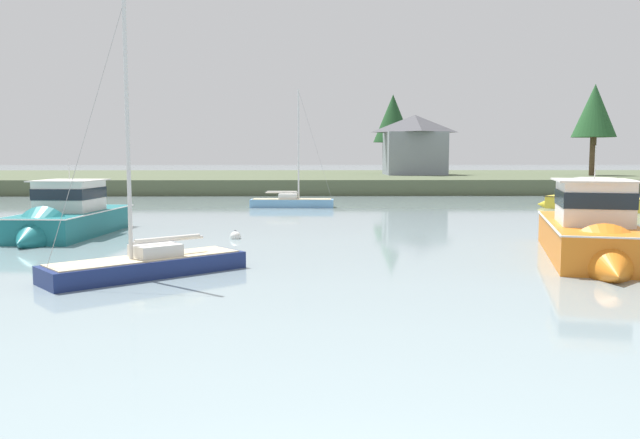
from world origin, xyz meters
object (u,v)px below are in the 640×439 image
object	(u,v)px
cruiser_yellow	(586,202)
cruiser_orange	(593,243)
sailboat_navy	(147,270)
cruiser_teal	(64,225)
mooring_buoy_white	(235,237)
sailboat_skyblue	(292,205)

from	to	relation	value
cruiser_yellow	cruiser_orange	world-z (taller)	cruiser_orange
sailboat_navy	cruiser_orange	distance (m)	15.80
cruiser_yellow	cruiser_teal	xyz separation A→B (m)	(-31.63, -15.29, 0.08)
cruiser_yellow	sailboat_navy	size ratio (longest dim) A/B	0.80
cruiser_orange	mooring_buoy_white	size ratio (longest dim) A/B	19.61
sailboat_navy	cruiser_teal	xyz separation A→B (m)	(-6.38, 9.85, 0.40)
cruiser_orange	mooring_buoy_white	distance (m)	15.31
sailboat_navy	mooring_buoy_white	world-z (taller)	sailboat_navy
sailboat_navy	sailboat_skyblue	xyz separation A→B (m)	(3.97, 27.21, 0.01)
sailboat_skyblue	cruiser_orange	bearing A→B (deg)	-64.79
sailboat_navy	cruiser_teal	size ratio (longest dim) A/B	0.94
sailboat_navy	cruiser_orange	world-z (taller)	sailboat_navy
sailboat_navy	cruiser_orange	size ratio (longest dim) A/B	0.82
cruiser_orange	cruiser_teal	xyz separation A→B (m)	(-21.97, 7.32, -0.06)
cruiser_yellow	mooring_buoy_white	xyz separation A→B (m)	(-23.46, -15.99, -0.42)
cruiser_teal	cruiser_orange	bearing A→B (deg)	-18.43
sailboat_navy	mooring_buoy_white	size ratio (longest dim) A/B	16.05
cruiser_teal	mooring_buoy_white	distance (m)	8.22
sailboat_skyblue	cruiser_orange	xyz separation A→B (m)	(11.62, -24.69, 0.45)
cruiser_teal	sailboat_navy	bearing A→B (deg)	-57.06
mooring_buoy_white	cruiser_orange	bearing A→B (deg)	-25.63
sailboat_skyblue	cruiser_orange	distance (m)	27.29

